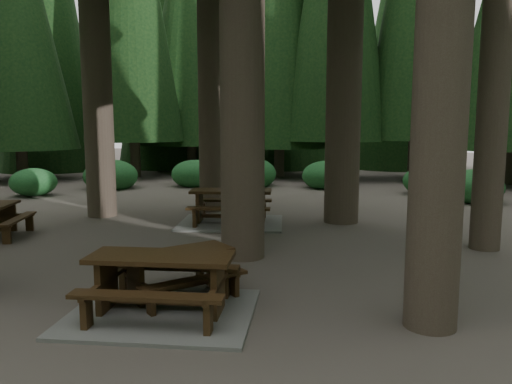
# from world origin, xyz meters

# --- Properties ---
(ground) EXTENTS (80.00, 80.00, 0.00)m
(ground) POSITION_xyz_m (0.00, 0.00, 0.00)
(ground) COLOR #554E45
(ground) RESTS_ON ground
(picnic_table_a) EXTENTS (2.69, 2.33, 0.83)m
(picnic_table_a) POSITION_xyz_m (0.52, -2.94, 0.29)
(picnic_table_a) COLOR gray
(picnic_table_a) RESTS_ON ground
(picnic_table_c) EXTENTS (2.98, 2.61, 0.89)m
(picnic_table_c) POSITION_xyz_m (-0.34, 3.25, 0.32)
(picnic_table_c) COLOR gray
(picnic_table_c) RESTS_ON ground
(picnic_table_e) EXTENTS (2.06, 2.09, 0.70)m
(picnic_table_e) POSITION_xyz_m (0.46, -2.25, 0.47)
(picnic_table_e) COLOR #341F0F
(picnic_table_e) RESTS_ON ground
(shrub_ring) EXTENTS (23.86, 24.64, 1.49)m
(shrub_ring) POSITION_xyz_m (0.70, 0.75, 0.40)
(shrub_ring) COLOR #205E2D
(shrub_ring) RESTS_ON ground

